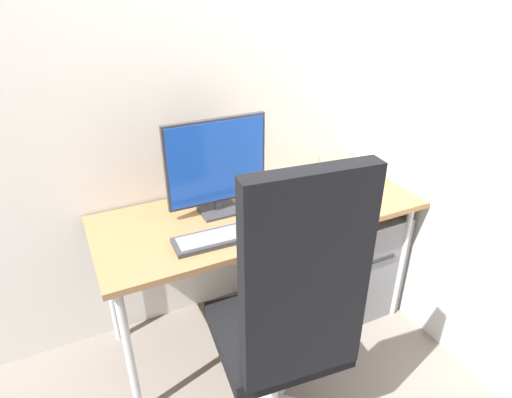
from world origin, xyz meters
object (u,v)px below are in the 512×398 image
notebook (349,205)px  office_chair (289,314)px  pen_holder (319,174)px  filing_cabinet (348,257)px  mouse (293,215)px  monitor (217,165)px  keyboard (225,236)px

notebook → office_chair: bearing=-138.1°
pen_holder → notebook: pen_holder is taller
filing_cabinet → mouse: 0.65m
monitor → pen_holder: (0.61, 0.06, -0.19)m
office_chair → notebook: 0.75m
mouse → pen_holder: (0.33, 0.29, 0.02)m
mouse → notebook: 0.31m
mouse → notebook: bearing=-4.2°
keyboard → pen_holder: bearing=24.2°
filing_cabinet → keyboard: keyboard is taller
mouse → monitor: bearing=140.5°
monitor → keyboard: monitor is taller
pen_holder → keyboard: bearing=-155.8°
pen_holder → notebook: size_ratio=0.71×
monitor → notebook: 0.67m
filing_cabinet → monitor: 0.99m
filing_cabinet → keyboard: bearing=-171.0°
filing_cabinet → keyboard: (-0.79, -0.13, 0.44)m
pen_holder → monitor: bearing=-173.9°
monitor → pen_holder: size_ratio=3.25×
filing_cabinet → mouse: bearing=-166.1°
keyboard → mouse: mouse is taller
monitor → pen_holder: 0.64m
monitor → mouse: (0.28, -0.22, -0.22)m
keyboard → filing_cabinet: bearing=9.0°
office_chair → keyboard: bearing=97.1°
office_chair → keyboard: size_ratio=2.83×
monitor → keyboard: (-0.06, -0.24, -0.23)m
filing_cabinet → pen_holder: 0.52m
filing_cabinet → notebook: bearing=-138.0°
mouse → notebook: mouse is taller
filing_cabinet → notebook: size_ratio=2.99×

